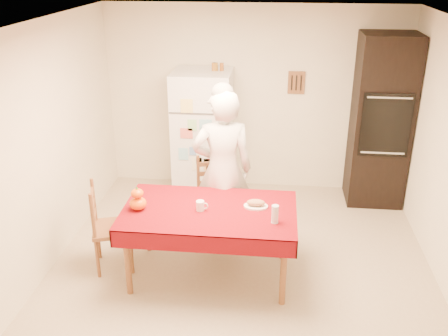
# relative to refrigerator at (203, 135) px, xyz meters

# --- Properties ---
(floor) EXTENTS (4.50, 4.50, 0.00)m
(floor) POSITION_rel_refrigerator_xyz_m (0.65, -1.88, -0.85)
(floor) COLOR tan
(floor) RESTS_ON ground
(room_shell) EXTENTS (4.02, 4.52, 2.51)m
(room_shell) POSITION_rel_refrigerator_xyz_m (0.65, -1.88, 0.77)
(room_shell) COLOR beige
(room_shell) RESTS_ON ground
(refrigerator) EXTENTS (0.75, 0.74, 1.70)m
(refrigerator) POSITION_rel_refrigerator_xyz_m (0.00, 0.00, 0.00)
(refrigerator) COLOR white
(refrigerator) RESTS_ON floor
(oven_cabinet) EXTENTS (0.70, 0.62, 2.20)m
(oven_cabinet) POSITION_rel_refrigerator_xyz_m (2.28, 0.05, 0.25)
(oven_cabinet) COLOR black
(oven_cabinet) RESTS_ON floor
(dining_table) EXTENTS (1.70, 1.00, 0.76)m
(dining_table) POSITION_rel_refrigerator_xyz_m (0.34, -1.90, -0.16)
(dining_table) COLOR brown
(dining_table) RESTS_ON floor
(chair_far) EXTENTS (0.52, 0.50, 0.95)m
(chair_far) POSITION_rel_refrigerator_xyz_m (0.29, -1.03, -0.34)
(chair_far) COLOR brown
(chair_far) RESTS_ON floor
(chair_left) EXTENTS (0.51, 0.52, 0.95)m
(chair_left) POSITION_rel_refrigerator_xyz_m (-0.74, -1.86, -0.34)
(chair_left) COLOR brown
(chair_left) RESTS_ON floor
(seated_woman) EXTENTS (0.73, 0.56, 1.81)m
(seated_woman) POSITION_rel_refrigerator_xyz_m (0.40, -1.27, 0.06)
(seated_woman) COLOR silver
(seated_woman) RESTS_ON floor
(coffee_mug) EXTENTS (0.08, 0.08, 0.10)m
(coffee_mug) POSITION_rel_refrigerator_xyz_m (0.26, -1.93, -0.04)
(coffee_mug) COLOR white
(coffee_mug) RESTS_ON dining_table
(pumpkin_lower) EXTENTS (0.17, 0.17, 0.13)m
(pumpkin_lower) POSITION_rel_refrigerator_xyz_m (-0.35, -1.97, -0.02)
(pumpkin_lower) COLOR red
(pumpkin_lower) RESTS_ON dining_table
(pumpkin_upper) EXTENTS (0.12, 0.12, 0.09)m
(pumpkin_upper) POSITION_rel_refrigerator_xyz_m (-0.35, -1.97, 0.08)
(pumpkin_upper) COLOR #EA4705
(pumpkin_upper) RESTS_ON pumpkin_lower
(wine_glass) EXTENTS (0.07, 0.07, 0.18)m
(wine_glass) POSITION_rel_refrigerator_xyz_m (0.98, -2.09, -0.00)
(wine_glass) COLOR silver
(wine_glass) RESTS_ON dining_table
(bread_plate) EXTENTS (0.24, 0.24, 0.02)m
(bread_plate) POSITION_rel_refrigerator_xyz_m (0.79, -1.81, -0.08)
(bread_plate) COLOR white
(bread_plate) RESTS_ON dining_table
(bread_loaf) EXTENTS (0.18, 0.10, 0.06)m
(bread_loaf) POSITION_rel_refrigerator_xyz_m (0.79, -1.81, -0.04)
(bread_loaf) COLOR #957549
(bread_loaf) RESTS_ON bread_plate
(spice_jar_left) EXTENTS (0.05, 0.05, 0.10)m
(spice_jar_left) POSITION_rel_refrigerator_xyz_m (0.14, 0.05, 0.90)
(spice_jar_left) COLOR #92581A
(spice_jar_left) RESTS_ON refrigerator
(spice_jar_mid) EXTENTS (0.05, 0.05, 0.10)m
(spice_jar_mid) POSITION_rel_refrigerator_xyz_m (0.17, 0.05, 0.90)
(spice_jar_mid) COLOR brown
(spice_jar_mid) RESTS_ON refrigerator
(spice_jar_right) EXTENTS (0.05, 0.05, 0.10)m
(spice_jar_right) POSITION_rel_refrigerator_xyz_m (0.25, 0.05, 0.90)
(spice_jar_right) COLOR brown
(spice_jar_right) RESTS_ON refrigerator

